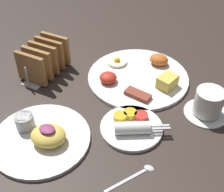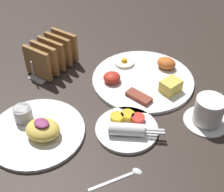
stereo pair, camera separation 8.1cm
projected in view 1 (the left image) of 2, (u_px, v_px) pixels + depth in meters
ground_plane at (82, 106)px, 0.88m from camera, size 3.00×3.00×0.00m
plate_breakfast at (139, 76)px, 0.97m from camera, size 0.31×0.31×0.05m
plate_condiments at (132, 126)px, 0.80m from camera, size 0.18×0.16×0.04m
plate_foreground at (41, 136)px, 0.77m from camera, size 0.25×0.25×0.06m
toast_rack at (44, 59)px, 0.97m from camera, size 0.10×0.18×0.10m
coffee_cup at (208, 104)px, 0.83m from camera, size 0.12×0.12×0.08m
teaspoon at (138, 173)px, 0.70m from camera, size 0.08×0.11×0.01m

